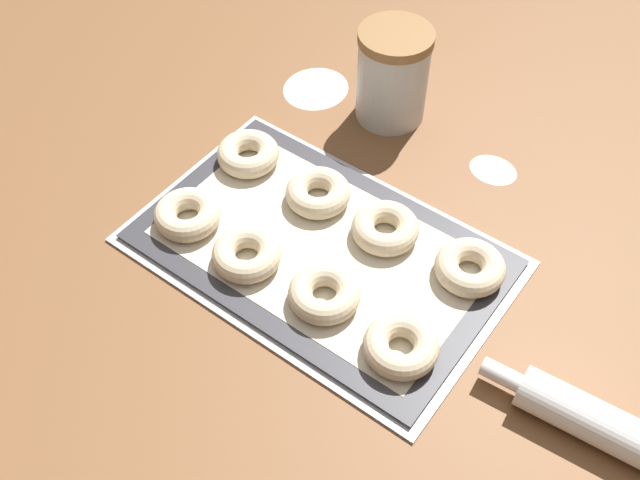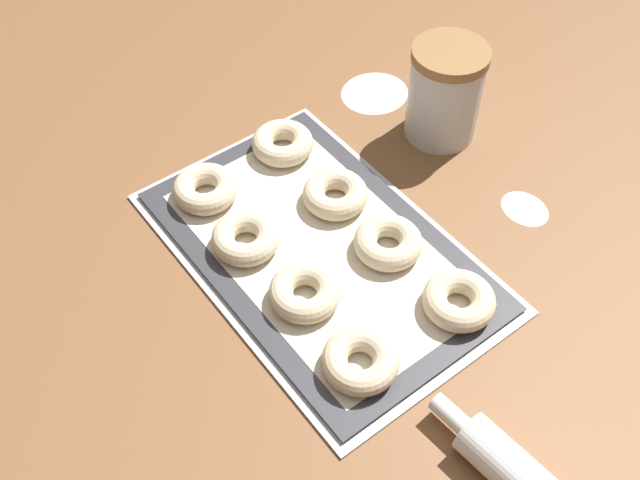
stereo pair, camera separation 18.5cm
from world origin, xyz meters
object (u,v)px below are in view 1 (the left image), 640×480
bagel_front_mid_right (324,294)px  flour_canister (393,75)px  bagel_front_far_left (187,215)px  bagel_back_mid_left (318,193)px  bagel_front_far_right (401,346)px  rolling_pin (640,444)px  bagel_back_mid_right (385,228)px  bagel_back_far_right (470,267)px  baking_tray (320,251)px  bagel_front_mid_left (247,254)px  bagel_back_far_left (248,154)px

bagel_front_mid_right → flour_canister: bearing=110.8°
bagel_front_far_left → bagel_back_mid_left: (0.12, 0.15, 0.00)m
bagel_front_far_right → rolling_pin: bearing=10.4°
bagel_back_mid_left → bagel_back_mid_right: same height
bagel_back_far_right → bagel_front_far_left: bearing=-157.1°
bagel_back_mid_left → bagel_front_far_right: bearing=-31.7°
bagel_front_far_left → flour_canister: bearing=76.0°
bagel_back_mid_left → baking_tray: bearing=-51.5°
bagel_front_mid_left → bagel_back_mid_left: (0.01, 0.15, 0.00)m
bagel_front_mid_left → flour_canister: (-0.02, 0.39, 0.05)m
baking_tray → bagel_front_far_left: bearing=-157.4°
bagel_back_mid_right → bagel_front_far_left: bearing=-148.5°
bagel_front_far_left → bagel_back_mid_right: (0.24, 0.15, 0.00)m
rolling_pin → bagel_front_mid_right: bearing=-173.7°
bagel_front_far_right → bagel_back_mid_left: same height
baking_tray → bagel_back_mid_left: bearing=128.5°
bagel_front_mid_left → rolling_pin: size_ratio=0.25×
bagel_front_mid_left → bagel_front_mid_right: 0.12m
bagel_front_mid_left → bagel_front_far_right: size_ratio=1.00×
bagel_front_mid_right → bagel_back_far_right: 0.20m
baking_tray → bagel_back_mid_left: (-0.06, 0.07, 0.02)m
bagel_back_far_left → bagel_back_mid_left: size_ratio=1.00×
bagel_front_mid_right → bagel_back_far_right: size_ratio=1.00×
bagel_back_far_left → rolling_pin: size_ratio=0.25×
bagel_front_far_right → bagel_back_far_right: same height
bagel_front_far_left → flour_canister: (0.09, 0.38, 0.05)m
bagel_back_mid_right → baking_tray: bearing=-130.0°
bagel_back_far_right → bagel_front_far_right: bearing=-92.9°
bagel_back_mid_left → bagel_back_mid_right: size_ratio=1.00×
bagel_front_mid_right → bagel_back_mid_left: 0.18m
bagel_back_mid_right → bagel_back_far_right: size_ratio=1.00×
bagel_front_far_right → bagel_back_mid_right: same height
baking_tray → rolling_pin: bearing=-3.0°
bagel_front_mid_left → bagel_back_mid_left: 0.15m
bagel_front_far_left → bagel_back_mid_left: bearing=49.6°
bagel_back_far_right → flour_canister: (-0.27, 0.23, 0.05)m
bagel_back_far_left → flour_canister: bearing=65.7°
bagel_back_far_left → bagel_back_far_right: same height
baking_tray → bagel_front_far_left: 0.20m
bagel_back_mid_left → rolling_pin: bearing=-10.2°
bagel_front_far_right → bagel_back_mid_right: size_ratio=1.00×
bagel_front_mid_left → flour_canister: 0.39m
baking_tray → flour_canister: 0.33m
bagel_back_far_left → bagel_front_far_left: bearing=-85.6°
bagel_front_mid_right → bagel_back_far_right: (0.13, 0.15, 0.00)m
baking_tray → flour_canister: (-0.08, 0.31, 0.08)m
bagel_back_far_right → bagel_front_mid_right: bearing=-131.0°
bagel_front_mid_right → bagel_front_far_left: bearing=-178.7°
baking_tray → rolling_pin: size_ratio=1.34×
bagel_front_far_right → baking_tray: bearing=157.1°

